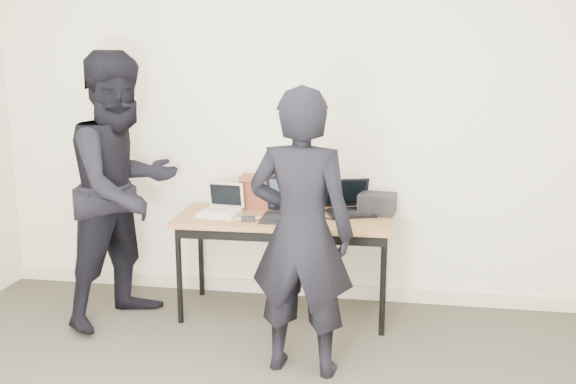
% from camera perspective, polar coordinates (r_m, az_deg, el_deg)
% --- Properties ---
extents(room, '(4.60, 4.60, 2.80)m').
position_cam_1_polar(room, '(2.56, -8.26, 1.38)').
color(room, '#3D382E').
rests_on(room, ground).
extents(desk, '(1.51, 0.68, 0.72)m').
position_cam_1_polar(desk, '(4.46, -0.32, -2.93)').
color(desk, brown).
rests_on(desk, ground).
extents(laptop_beige, '(0.29, 0.29, 0.21)m').
position_cam_1_polar(laptop_beige, '(4.52, -5.97, -1.48)').
color(laptop_beige, '#BCB096').
rests_on(laptop_beige, desk).
extents(laptop_center, '(0.36, 0.35, 0.28)m').
position_cam_1_polar(laptop_center, '(4.39, 0.15, -1.53)').
color(laptop_center, black).
rests_on(laptop_center, desk).
extents(laptop_right, '(0.40, 0.39, 0.23)m').
position_cam_1_polar(laptop_right, '(4.55, 5.46, -1.22)').
color(laptop_right, black).
rests_on(laptop_right, desk).
extents(leather_satchel, '(0.36, 0.18, 0.25)m').
position_cam_1_polar(leather_satchel, '(4.67, -2.01, 0.10)').
color(leather_satchel, '#5E2918').
rests_on(leather_satchel, desk).
extents(tissue, '(0.15, 0.12, 0.08)m').
position_cam_1_polar(tissue, '(4.64, -1.65, 1.99)').
color(tissue, white).
rests_on(tissue, leather_satchel).
extents(equipment_box, '(0.28, 0.24, 0.14)m').
position_cam_1_polar(equipment_box, '(4.56, 7.93, -1.04)').
color(equipment_box, black).
rests_on(equipment_box, desk).
extents(power_brick, '(0.09, 0.06, 0.03)m').
position_cam_1_polar(power_brick, '(4.33, -3.58, -2.40)').
color(power_brick, black).
rests_on(power_brick, desk).
extents(cables, '(0.81, 0.42, 0.01)m').
position_cam_1_polar(cables, '(4.43, 0.58, -2.20)').
color(cables, black).
rests_on(cables, desk).
extents(person_typist, '(0.64, 0.45, 1.66)m').
position_cam_1_polar(person_typist, '(3.63, 1.18, -3.68)').
color(person_typist, black).
rests_on(person_typist, ground).
extents(person_observer, '(1.03, 1.12, 1.85)m').
position_cam_1_polar(person_observer, '(4.48, -14.37, 0.22)').
color(person_observer, black).
rests_on(person_observer, ground).
extents(baseboard, '(4.50, 0.03, 0.10)m').
position_cam_1_polar(baseboard, '(5.01, 0.08, -8.56)').
color(baseboard, '#BFB69F').
rests_on(baseboard, ground).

